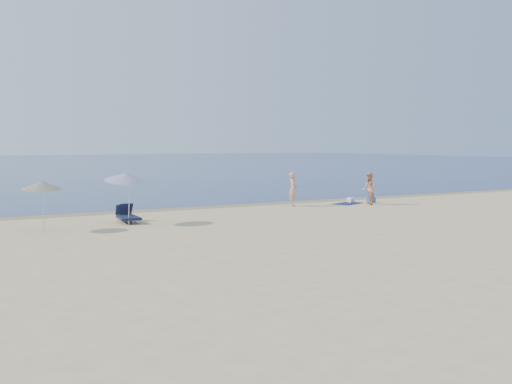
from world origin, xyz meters
TOP-DOWN VIEW (x-y plane):
  - sea at (0.00, 100.00)m, footprint 240.00×160.00m
  - wet_sand_strip at (0.00, 19.40)m, footprint 240.00×1.60m
  - person_left at (1.57, 17.45)m, footprint 0.72×0.81m
  - person_right at (5.73, 15.99)m, footprint 1.00×1.09m
  - beach_towel at (5.01, 17.01)m, footprint 2.16×1.71m
  - white_bag at (5.62, 17.44)m, footprint 0.40×0.36m
  - blue_cooler at (6.63, 16.82)m, footprint 0.52×0.42m
  - umbrella_near at (-8.94, 14.58)m, footprint 1.95×1.97m
  - umbrella_far at (-12.49, 14.18)m, footprint 1.75×1.77m
  - lounger_left at (-8.81, 15.19)m, footprint 0.83×1.76m
  - lounger_right at (-8.60, 15.13)m, footprint 0.74×1.83m

SIDE VIEW (x-z plane):
  - wet_sand_strip at x=0.00m, z-range 0.00..0.00m
  - sea at x=0.00m, z-range 0.00..0.01m
  - beach_towel at x=5.01m, z-range 0.00..0.03m
  - white_bag at x=5.62m, z-range 0.00..0.30m
  - blue_cooler at x=6.63m, z-range 0.00..0.33m
  - lounger_left at x=-8.81m, z-range -0.10..0.64m
  - lounger_right at x=-8.60m, z-range -0.11..0.68m
  - person_right at x=5.73m, z-range 0.00..1.80m
  - person_left at x=1.57m, z-range 0.00..1.87m
  - umbrella_far at x=-12.49m, z-range 0.77..2.84m
  - umbrella_near at x=-8.94m, z-range 0.83..3.20m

